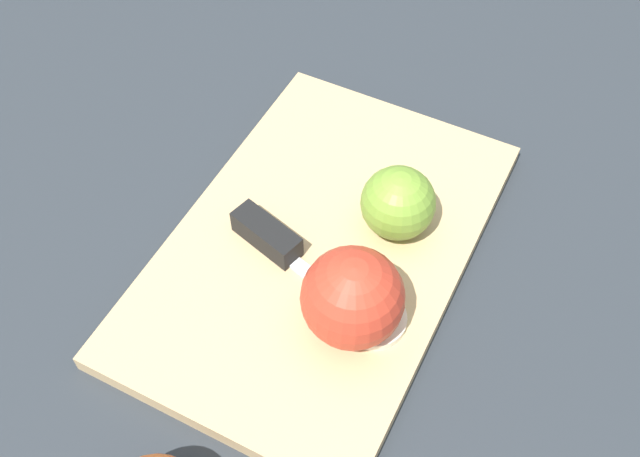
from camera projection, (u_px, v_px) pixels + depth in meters
The scene contains 6 objects.
ground_plane at pixel (320, 254), 0.66m from camera, with size 4.00×4.00×0.00m, color #282D33.
cutting_board at pixel (320, 248), 0.65m from camera, with size 0.38×0.25×0.02m.
apple_half_left at pixel (398, 203), 0.63m from camera, with size 0.06×0.06×0.06m.
apple_half_right at pixel (352, 297), 0.56m from camera, with size 0.08×0.08×0.08m.
knife at pixel (273, 240), 0.63m from camera, with size 0.06×0.16×0.02m.
apple_slice at pixel (373, 319), 0.59m from camera, with size 0.05×0.05×0.01m.
Camera 1 is at (0.33, 0.18, 0.54)m, focal length 42.00 mm.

